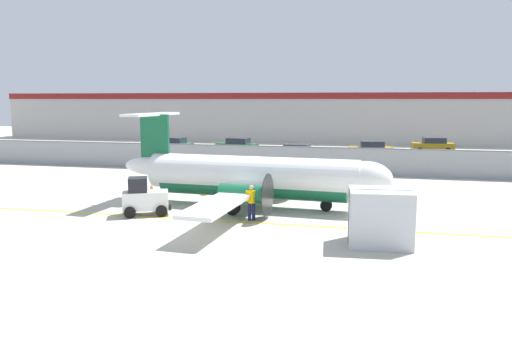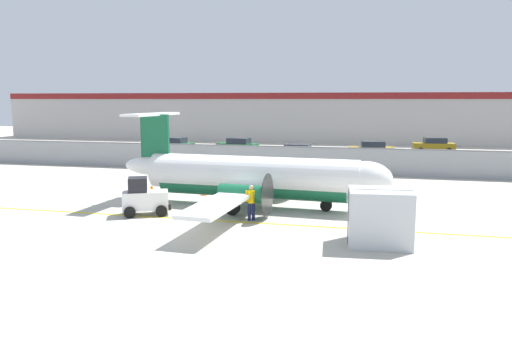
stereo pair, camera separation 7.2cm
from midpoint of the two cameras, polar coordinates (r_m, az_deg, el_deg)
ground_plane at (r=23.67m, az=-3.98°, el=-5.76°), size 140.00×140.00×0.01m
perimeter_fence at (r=38.81m, az=3.06°, el=1.39°), size 98.00×0.10×2.10m
parking_lot_strip at (r=50.21m, az=5.41°, el=1.69°), size 98.00×17.00×0.12m
background_building at (r=68.29m, az=7.62°, el=6.06°), size 91.00×8.10×6.50m
commuter_airplane at (r=26.40m, az=0.13°, el=-0.75°), size 14.88×16.07×4.92m
baggage_tug at (r=25.30m, az=-12.56°, el=-3.06°), size 2.58×2.12×1.88m
ground_crew_worker at (r=23.49m, az=-0.45°, el=-3.48°), size 0.53×0.46×1.70m
cargo_container at (r=20.21m, az=14.04°, el=-5.23°), size 2.56×2.20×2.20m
traffic_cone_near_left at (r=31.42m, az=-11.76°, el=-1.87°), size 0.36×0.36×0.64m
traffic_cone_near_right at (r=29.93m, az=-5.85°, el=-2.23°), size 0.36×0.36×0.64m
parked_car_0 at (r=53.21m, az=-9.33°, el=2.89°), size 4.39×2.44×1.58m
parked_car_1 at (r=51.89m, az=-2.05°, el=2.86°), size 4.38×2.41×1.58m
parked_car_2 at (r=44.91m, az=4.71°, el=2.01°), size 4.35×2.34×1.58m
parked_car_3 at (r=49.14m, az=13.10°, el=2.35°), size 4.35×2.33×1.58m
parked_car_4 at (r=55.48m, az=19.68°, el=2.73°), size 4.32×2.26×1.58m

